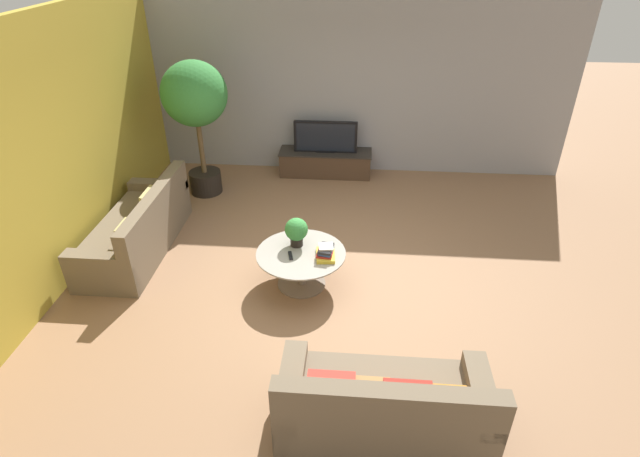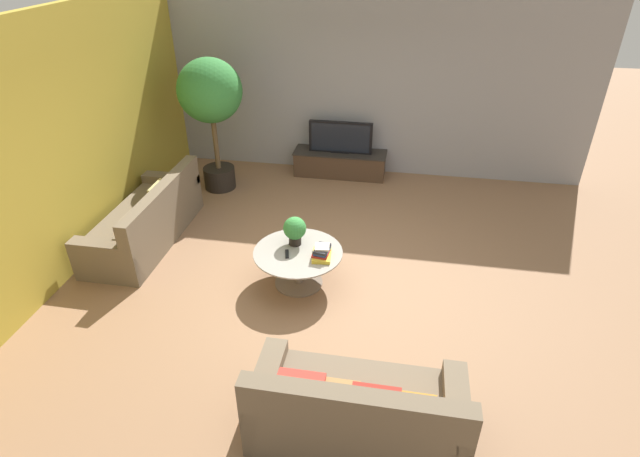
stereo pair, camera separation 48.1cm
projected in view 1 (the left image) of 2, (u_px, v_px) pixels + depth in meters
ground_plane at (334, 275)px, 6.23m from camera, size 24.00×24.00×0.00m
back_wall_stone at (346, 84)px, 8.23m from camera, size 7.40×0.12×3.00m
side_wall_left at (60, 148)px, 5.85m from camera, size 0.12×7.40×3.00m
media_console at (325, 162)px, 8.64m from camera, size 1.58×0.50×0.42m
television at (326, 137)px, 8.40m from camera, size 1.07×0.13×0.53m
coffee_table at (301, 262)px, 5.90m from camera, size 1.05×1.05×0.46m
couch_by_wall at (139, 230)px, 6.60m from camera, size 0.84×2.09×0.84m
couch_near_entry at (384, 408)px, 4.16m from camera, size 1.77×0.84×0.84m
potted_palm_tall at (195, 103)px, 7.41m from camera, size 0.98×0.98×2.10m
potted_plant_tabletop at (296, 231)px, 5.86m from camera, size 0.27×0.27×0.36m
book_stack at (326, 252)px, 5.73m from camera, size 0.24×0.32×0.15m
remote_black at (290, 256)px, 5.76m from camera, size 0.08×0.16×0.02m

